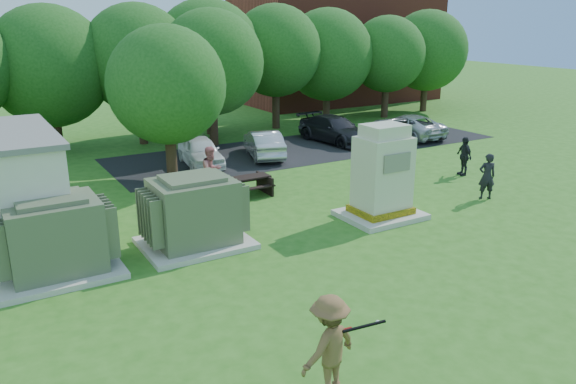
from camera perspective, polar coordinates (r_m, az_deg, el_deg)
ground at (r=14.14m, az=8.40°, el=-9.22°), size 120.00×120.00×0.00m
brick_building at (r=45.13m, az=4.94°, el=14.37°), size 15.00×8.00×8.00m
parking_strip at (r=28.42m, az=2.39°, el=4.56°), size 20.00×6.00×0.01m
transformer_left at (r=15.27m, az=-22.59°, el=-4.41°), size 3.00×2.40×2.07m
transformer_right at (r=16.09m, az=-9.54°, el=-2.18°), size 3.00×2.40×2.07m
generator_cabinet at (r=18.28m, az=9.56°, el=1.44°), size 2.53×2.07×3.08m
picnic_table at (r=20.60m, az=-4.15°, el=0.84°), size 1.67×1.26×0.72m
batter at (r=9.92m, az=4.21°, el=-15.32°), size 1.32×0.94×1.86m
person_by_generator at (r=21.30m, az=19.56°, el=1.52°), size 0.73×0.64×1.68m
person_at_picnic at (r=20.65m, az=-7.78°, el=2.12°), size 1.08×0.96×1.83m
person_walking_right at (r=24.30m, az=17.45°, el=3.50°), size 0.61×1.01×1.61m
car_white at (r=25.07m, az=-8.89°, el=4.11°), size 2.01×3.89×1.27m
car_silver_a at (r=26.31m, az=-2.49°, el=4.92°), size 2.39×4.06×1.27m
car_dark at (r=29.60m, az=4.78°, el=6.35°), size 2.35×4.80×1.34m
car_silver_b at (r=31.35m, az=12.02°, el=6.57°), size 2.14×4.56×1.26m
batting_equipment at (r=10.06m, az=7.61°, el=-13.38°), size 1.15×0.52×0.40m
tree_row at (r=29.98m, az=-11.62°, el=12.92°), size 41.30×13.30×7.30m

